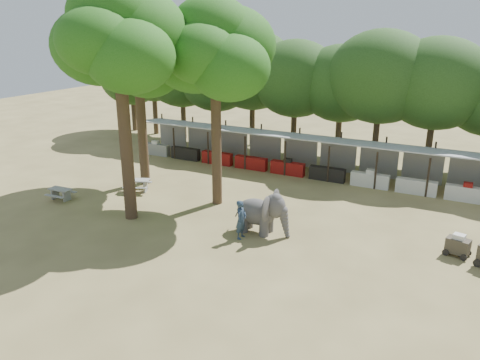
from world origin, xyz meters
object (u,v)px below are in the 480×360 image
at_px(yard_tree_center, 118,38).
at_px(yard_tree_back, 214,50).
at_px(picnic_table_near, 61,192).
at_px(yard_tree_left, 137,53).
at_px(handler, 241,220).
at_px(elephant, 263,212).
at_px(cart_back, 458,245).
at_px(picnic_table_far, 137,184).

distance_m(yard_tree_center, yard_tree_back, 5.04).
bearing_deg(picnic_table_near, yard_tree_left, 62.01).
bearing_deg(handler, picnic_table_near, 92.79).
bearing_deg(yard_tree_center, picnic_table_near, 179.78).
bearing_deg(yard_tree_center, handler, 2.39).
relative_size(yard_tree_left, elephant, 3.91).
bearing_deg(handler, elephant, -30.96).
bearing_deg(cart_back, picnic_table_far, -166.82).
bearing_deg(yard_tree_back, yard_tree_center, -126.86).
bearing_deg(cart_back, yard_tree_left, -172.07).
height_order(yard_tree_center, cart_back, yard_tree_center).
distance_m(picnic_table_near, picnic_table_far, 4.46).
bearing_deg(elephant, yard_tree_back, 146.12).
height_order(handler, cart_back, handler).
bearing_deg(picnic_table_far, elephant, -34.46).
height_order(elephant, handler, elephant).
bearing_deg(picnic_table_far, yard_tree_back, -14.66).
relative_size(picnic_table_far, cart_back, 1.62).
bearing_deg(cart_back, picnic_table_near, -158.08).
relative_size(yard_tree_back, cart_back, 9.46).
height_order(yard_tree_back, handler, yard_tree_back).
distance_m(elephant, picnic_table_far, 9.64).
relative_size(yard_tree_left, picnic_table_near, 7.66).
bearing_deg(picnic_table_far, picnic_table_near, -156.26).
xyz_separation_m(picnic_table_far, cart_back, (18.17, -0.17, 0.01)).
distance_m(yard_tree_left, cart_back, 20.51).
xyz_separation_m(elephant, cart_back, (8.76, 1.78, -0.57)).
distance_m(yard_tree_back, picnic_table_near, 12.27).
distance_m(elephant, cart_back, 8.96).
xyz_separation_m(picnic_table_near, cart_back, (21.25, 3.07, 0.06)).
bearing_deg(handler, cart_back, -71.78).
bearing_deg(yard_tree_center, yard_tree_back, 53.14).
xyz_separation_m(yard_tree_back, picnic_table_near, (-8.32, -3.98, -8.09)).
distance_m(yard_tree_center, handler, 10.51).
bearing_deg(yard_tree_back, picnic_table_far, -171.91).
bearing_deg(picnic_table_far, yard_tree_center, -78.07).
xyz_separation_m(yard_tree_left, picnic_table_near, (-2.32, -4.98, -7.75)).
relative_size(handler, cart_back, 1.60).
bearing_deg(yard_tree_center, yard_tree_left, 120.96).
xyz_separation_m(picnic_table_near, picnic_table_far, (3.07, 3.23, 0.05)).
bearing_deg(yard_tree_left, elephant, -19.99).
xyz_separation_m(yard_tree_back, handler, (3.51, -3.73, -7.58)).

